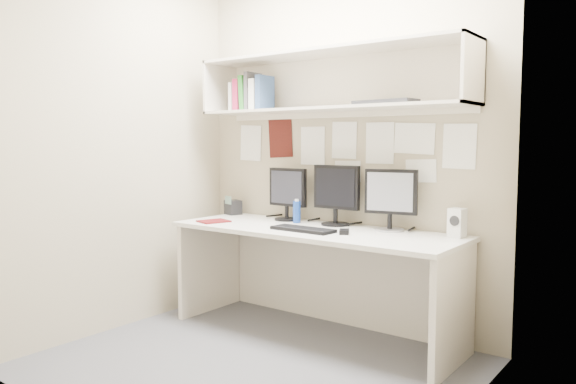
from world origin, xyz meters
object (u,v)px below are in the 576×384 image
Objects in this scene: monitor_right at (391,197)px; desk at (314,282)px; desk_phone at (233,207)px; speaker at (457,223)px; maroon_notebook at (214,221)px; monitor_left at (288,191)px; keyboard at (303,229)px; monitor_center at (336,192)px.

desk is at bearing -165.16° from monitor_right.
speaker is at bearing 19.98° from desk_phone.
desk_phone is (-0.18, 0.41, 0.05)m from maroon_notebook.
desk is 1.02m from speaker.
monitor_left is 0.57m from desk_phone.
monitor_right is at bearing -172.82° from speaker.
desk_phone is at bearing 160.91° from keyboard.
monitor_center reaches higher than desk.
maroon_notebook is (-1.65, -0.40, -0.08)m from speaker.
desk_phone is at bearing -173.34° from speaker.
maroon_notebook is at bearing -152.03° from monitor_center.
maroon_notebook is (-0.76, -0.18, 0.37)m from desk.
monitor_center is 2.35× the size of speaker.
monitor_right is 2.26× the size of speaker.
monitor_center is at bearing 44.52° from maroon_notebook.
desk is at bearing 6.57° from desk_phone.
speaker is (0.44, 0.00, -0.13)m from monitor_right.
monitor_center reaches higher than keyboard.
monitor_center reaches higher than monitor_right.
speaker is (0.89, 0.36, 0.08)m from keyboard.
monitor_right reaches higher than maroon_notebook.
desk_phone is (-0.94, 0.36, 0.05)m from keyboard.
monitor_center is 0.91m from maroon_notebook.
monitor_right is 1.40m from desk_phone.
desk is 0.73m from monitor_left.
desk is 13.12× the size of desk_phone.
keyboard is 1.01m from desk_phone.
desk is 0.40m from keyboard.
desk is 4.61× the size of keyboard.
monitor_left is at bearing 150.54° from desk.
monitor_right reaches higher than speaker.
monitor_center is 2.73× the size of desk_phone.
monitor_left is at bearing -173.10° from speaker.
monitor_left is 0.96× the size of monitor_right.
speaker is at bearing 31.40° from maroon_notebook.
desk_phone reaches higher than keyboard.
monitor_left is at bearing 139.62° from keyboard.
monitor_center is at bearing -173.02° from speaker.
speaker is at bearing 3.77° from monitor_left.
monitor_left is 0.57m from keyboard.
monitor_left is at bearing 19.43° from desk_phone.
desk_phone is at bearing 131.87° from maroon_notebook.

